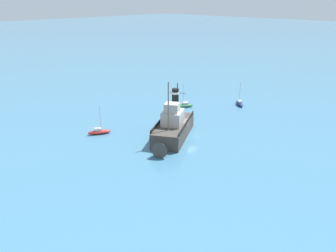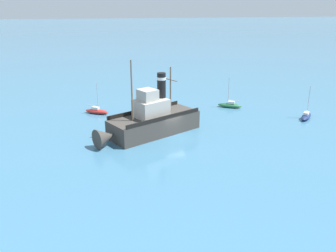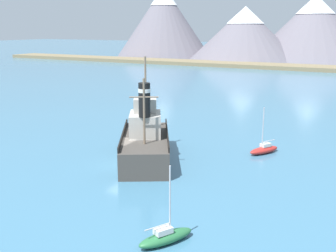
{
  "view_description": "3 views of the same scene",
  "coord_description": "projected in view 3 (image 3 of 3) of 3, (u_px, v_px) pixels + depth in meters",
  "views": [
    {
      "loc": [
        -35.62,
        41.73,
        21.68
      ],
      "look_at": [
        -0.76,
        5.75,
        3.26
      ],
      "focal_mm": 38.0,
      "sensor_mm": 36.0,
      "label": 1
    },
    {
      "loc": [
        -41.99,
        7.8,
        16.52
      ],
      "look_at": [
        -1.65,
        1.14,
        1.91
      ],
      "focal_mm": 38.0,
      "sensor_mm": 36.0,
      "label": 2
    },
    {
      "loc": [
        21.84,
        -31.5,
        12.87
      ],
      "look_at": [
        2.44,
        4.89,
        3.06
      ],
      "focal_mm": 45.0,
      "sensor_mm": 36.0,
      "label": 3
    }
  ],
  "objects": [
    {
      "name": "mountain_ridge",
      "position": [
        331.0,
        25.0,
        148.49
      ],
      "size": [
        182.08,
        61.62,
        30.65
      ],
      "color": "slate",
      "rests_on": "ground"
    },
    {
      "name": "shoreline_strip",
      "position": [
        311.0,
        68.0,
        126.95
      ],
      "size": [
        240.0,
        12.0,
        1.2
      ],
      "primitive_type": "cube",
      "color": "#7A6B4C",
      "rests_on": "ground"
    },
    {
      "name": "sailboat_green",
      "position": [
        166.0,
        237.0,
        25.52
      ],
      "size": [
        2.73,
        3.88,
        4.9
      ],
      "color": "#286B3D",
      "rests_on": "ground"
    },
    {
      "name": "old_tugboat",
      "position": [
        145.0,
        140.0,
        41.74
      ],
      "size": [
        10.07,
        14.18,
        9.9
      ],
      "color": "#423D38",
      "rests_on": "ground"
    },
    {
      "name": "ground_plane",
      "position": [
        121.0,
        165.0,
        40.02
      ],
      "size": [
        600.0,
        600.0,
        0.0
      ],
      "primitive_type": "plane",
      "color": "teal"
    },
    {
      "name": "sailboat_red",
      "position": [
        264.0,
        149.0,
        43.59
      ],
      "size": [
        2.78,
        3.87,
        4.9
      ],
      "color": "#B22823",
      "rests_on": "ground"
    }
  ]
}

